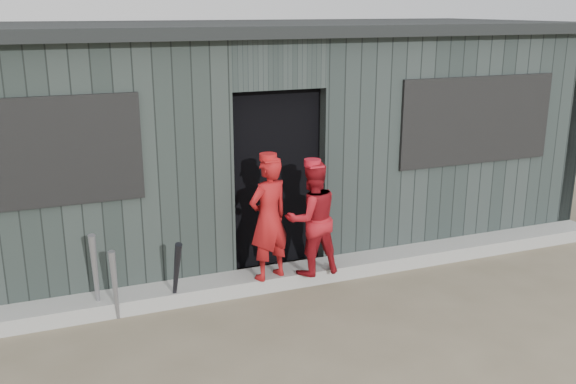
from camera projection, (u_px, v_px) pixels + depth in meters
name	position (u px, v px, depth m)	size (l,w,h in m)	color
ground	(370.00, 370.00, 5.13)	(80.00, 80.00, 0.00)	brown
curb	(287.00, 276.00, 6.74)	(8.00, 0.36, 0.15)	gray
bat_left	(96.00, 275.00, 5.88)	(0.07, 0.07, 0.86)	gray
bat_mid	(115.00, 286.00, 5.85)	(0.07, 0.07, 0.70)	gray
bat_right	(176.00, 275.00, 6.04)	(0.07, 0.07, 0.75)	black
player_red_left	(269.00, 218.00, 6.34)	(0.46, 0.30, 1.26)	maroon
player_red_right	(312.00, 218.00, 6.48)	(0.57, 0.45, 1.18)	maroon
player_grey_back	(311.00, 199.00, 7.32)	(0.67, 0.44, 1.38)	silver
dugout	(238.00, 134.00, 7.91)	(8.30, 3.30, 2.62)	black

